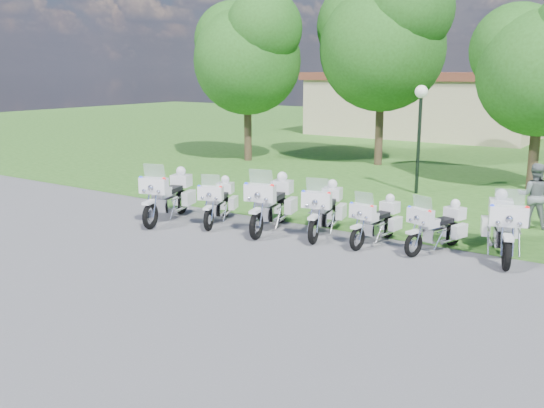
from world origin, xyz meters
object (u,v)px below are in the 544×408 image
Objects in this scene: motorcycle_4 at (376,220)px; motorcycle_5 at (438,226)px; motorcycle_1 at (219,201)px; lamp_post at (420,112)px; motorcycle_0 at (169,195)px; motorcycle_6 at (503,225)px; motorcycle_3 at (325,209)px; bystander_b at (534,196)px; motorcycle_2 at (272,202)px.

motorcycle_5 reaches higher than motorcycle_4.
lamp_post is (3.15, 7.11, 2.23)m from motorcycle_1.
motorcycle_1 is 4.63m from motorcycle_4.
motorcycle_0 is 1.01× the size of motorcycle_6.
motorcycle_3 is 2.98m from motorcycle_5.
lamp_post is (-1.45, 6.53, 2.27)m from motorcycle_4.
bystander_b is (1.44, 3.54, 0.30)m from motorcycle_5.
lamp_post reaches higher than motorcycle_3.
lamp_post is (1.47, 6.88, 2.12)m from motorcycle_2.
motorcycle_4 is 0.56× the size of lamp_post.
motorcycle_2 is 1.48m from motorcycle_3.
motorcycle_0 is at bearing 27.83° from motorcycle_5.
motorcycle_2 is (1.67, 0.23, 0.11)m from motorcycle_1.
motorcycle_1 is 1.01× the size of motorcycle_4.
motorcycle_4 is 1.02× the size of motorcycle_5.
motorcycle_3 is at bearing 168.74° from motorcycle_1.
motorcycle_1 is at bearing -113.87° from lamp_post.
motorcycle_2 reaches higher than motorcycle_3.
motorcycle_0 is 4.63m from motorcycle_3.
motorcycle_2 is at bearing 12.87° from motorcycle_4.
motorcycle_2 is at bearing 0.63° from motorcycle_3.
lamp_post is 2.10× the size of bystander_b.
motorcycle_4 is at bearing 26.55° from motorcycle_5.
bystander_b is at bearing -94.85° from motorcycle_5.
motorcycle_3 is 1.14× the size of motorcycle_4.
bystander_b reaches higher than motorcycle_3.
motorcycle_5 is at bearing 174.67° from motorcycle_0.
motorcycle_4 is at bearing 165.10° from motorcycle_1.
motorcycle_0 reaches higher than motorcycle_1.
lamp_post reaches higher than motorcycle_4.
motorcycle_6 is at bearing 79.60° from bystander_b.
motorcycle_4 is at bearing 165.64° from motorcycle_3.
motorcycle_6 is (4.38, 0.61, 0.05)m from motorcycle_3.
motorcycle_0 reaches higher than motorcycle_5.
motorcycle_1 is (1.38, 0.57, -0.10)m from motorcycle_0.
motorcycle_4 is at bearing -6.75° from motorcycle_6.
motorcycle_6 reaches higher than motorcycle_1.
motorcycle_0 is 10.17m from bystander_b.
motorcycle_0 is 9.03m from motorcycle_6.
motorcycle_3 is 0.64× the size of lamp_post.
motorcycle_5 is at bearing -65.03° from lamp_post.
motorcycle_4 is 7.06m from lamp_post.
bystander_b is at bearing -171.96° from motorcycle_1.
motorcycle_1 is 1.19× the size of bystander_b.
motorcycle_2 is 1.46× the size of bystander_b.
motorcycle_0 is 9.16m from lamp_post.
motorcycle_1 is at bearing 20.34° from bystander_b.
motorcycle_3 reaches higher than motorcycle_5.
motorcycle_4 is 2.96m from motorcycle_6.
lamp_post is at bearing -47.75° from motorcycle_5.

